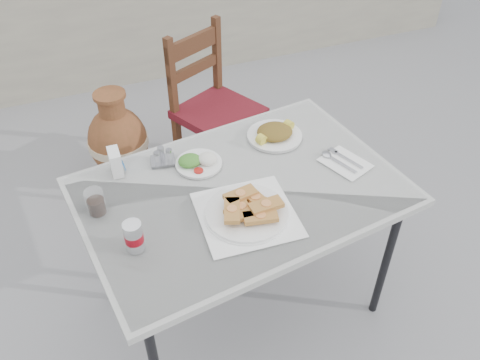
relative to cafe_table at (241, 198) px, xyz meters
name	(u,v)px	position (x,y,z in m)	size (l,w,h in m)	color
ground	(257,290)	(0.11, 0.05, -0.75)	(80.00, 80.00, 0.00)	slate
cafe_table	(241,198)	(0.00, 0.00, 0.00)	(1.43, 1.06, 0.80)	black
pide_plate	(247,208)	(-0.04, -0.15, 0.09)	(0.40, 0.40, 0.08)	white
salad_rice_plate	(198,161)	(-0.12, 0.21, 0.08)	(0.21, 0.21, 0.05)	white
salad_chopped_plate	(275,133)	(0.28, 0.28, 0.08)	(0.26, 0.26, 0.06)	white
soda_can	(134,236)	(-0.48, -0.17, 0.12)	(0.07, 0.07, 0.12)	white
cola_glass	(96,203)	(-0.58, 0.08, 0.10)	(0.08, 0.08, 0.11)	white
napkin_holder	(115,162)	(-0.46, 0.29, 0.11)	(0.06, 0.09, 0.11)	white
condiment_caddy	(163,158)	(-0.26, 0.29, 0.08)	(0.12, 0.10, 0.08)	#B6B6BD
cutlery_napkin	(342,161)	(0.48, 0.00, 0.06)	(0.22, 0.24, 0.02)	white
chair	(214,108)	(0.23, 1.05, -0.23)	(0.59, 0.59, 0.99)	#3C1F10
terracotta_urn	(118,142)	(-0.35, 1.21, -0.44)	(0.38, 0.38, 0.66)	brown
back_wall	(137,7)	(0.11, 2.55, -0.15)	(6.00, 0.25, 1.20)	#A29C87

